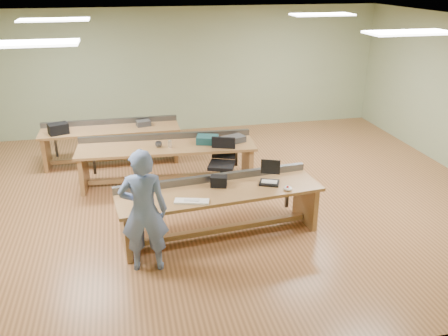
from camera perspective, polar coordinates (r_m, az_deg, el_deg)
The scene contains 21 objects.
floor at distance 8.55m, azimuth -1.37°, elevation -3.45°, with size 10.00×10.00×0.00m, color #9E663C.
ceiling at distance 7.72m, azimuth -1.58°, elevation 16.99°, with size 10.00×10.00×0.00m, color silver.
wall_back at distance 11.85m, azimuth -5.25°, elevation 11.56°, with size 10.00×0.04×3.00m, color #8FA079.
wall_front at distance 4.44m, azimuth 8.56°, elevation -8.19°, with size 10.00×0.04×3.00m, color #8FA079.
fluor_panels at distance 7.72m, azimuth -1.58°, elevation 16.77°, with size 6.20×3.50×0.03m.
workbench_front at distance 7.13m, azimuth -0.54°, elevation -4.01°, with size 3.12×1.11×0.86m.
workbench_mid at distance 8.99m, azimuth -6.89°, elevation 1.67°, with size 3.34×1.09×0.86m.
workbench_back at distance 10.17m, azimuth -13.43°, elevation 3.65°, with size 2.82×0.78×0.86m.
person at distance 6.28m, azimuth -9.62°, elevation -5.15°, with size 0.63×0.41×1.73m, color #667AA6.
laptop_base at distance 7.27m, azimuth 5.47°, elevation -1.78°, with size 0.29×0.24×0.03m, color black.
laptop_screen at distance 7.29m, azimuth 5.62°, elevation 0.14°, with size 0.29×0.01×0.23m, color black.
keyboard at distance 6.68m, azimuth -3.91°, elevation -4.02°, with size 0.49×0.16×0.03m, color white.
trackball_mouse at distance 7.09m, azimuth 7.71°, elevation -2.43°, with size 0.12×0.14×0.06m, color white.
camera_bag at distance 7.12m, azimuth -0.63°, elevation -1.61°, with size 0.24×0.16×0.17m, color black.
task_chair at distance 8.69m, azimuth -0.23°, elevation -0.43°, with size 0.67×0.67×0.96m.
parts_bin_teal at distance 8.94m, azimuth -2.00°, elevation 3.44°, with size 0.40×0.30×0.14m, color #164349.
parts_bin_grey at distance 9.00m, azimuth 1.15°, elevation 3.49°, with size 0.42×0.27×0.11m, color #333335.
mug at distance 8.83m, azimuth -7.88°, elevation 2.83°, with size 0.12×0.12×0.10m, color #333335.
drinks_can at distance 8.77m, azimuth -6.53°, elevation 2.88°, with size 0.07×0.07×0.13m, color silver.
storage_box_back at distance 10.01m, azimuth -19.32°, elevation 4.48°, with size 0.37×0.26×0.21m, color black.
tray_back at distance 10.11m, azimuth -9.67°, elevation 5.33°, with size 0.28×0.21×0.11m, color #333335.
Camera 1 is at (-1.45, -7.54, 3.76)m, focal length 38.00 mm.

